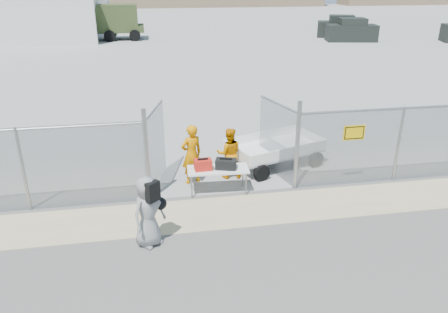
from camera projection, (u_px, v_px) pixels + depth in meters
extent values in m
plane|color=#504F4F|center=(239.00, 233.00, 10.09)|extent=(160.00, 160.00, 0.00)
cube|color=gray|center=(161.00, 29.00, 48.27)|extent=(160.00, 80.00, 0.01)
cube|color=tan|center=(231.00, 211.00, 10.99)|extent=(44.00, 1.60, 0.01)
cube|color=red|center=(203.00, 165.00, 11.63)|extent=(0.47, 0.33, 0.29)
cube|color=black|center=(226.00, 164.00, 11.70)|extent=(0.62, 0.47, 0.27)
imported|color=orange|center=(192.00, 154.00, 12.22)|extent=(0.74, 0.62, 1.74)
imported|color=orange|center=(229.00, 153.00, 12.60)|extent=(0.79, 0.64, 1.52)
imported|color=gray|center=(148.00, 211.00, 9.38)|extent=(0.94, 0.92, 1.63)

